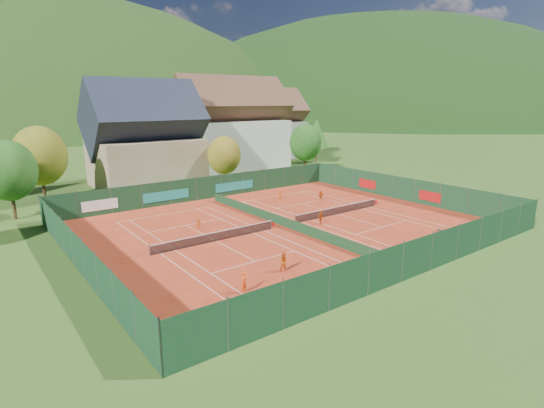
{
  "coord_description": "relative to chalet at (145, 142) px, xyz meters",
  "views": [
    {
      "loc": [
        -26.39,
        -33.16,
        12.86
      ],
      "look_at": [
        0.0,
        2.0,
        2.0
      ],
      "focal_mm": 28.0,
      "sensor_mm": 36.0,
      "label": 1
    }
  ],
  "objects": [
    {
      "name": "ground",
      "position": [
        3.0,
        -30.0,
        -6.64
      ],
      "size": [
        600.0,
        600.0,
        0.0
      ],
      "primitive_type": "plane",
      "color": "#2F541A",
      "rests_on": "ground"
    },
    {
      "name": "clay_pad",
      "position": [
        3.0,
        -30.0,
        -6.62
      ],
      "size": [
        40.0,
        32.0,
        0.01
      ],
      "primitive_type": "cube",
      "color": "#AC3119",
      "rests_on": "ground"
    },
    {
      "name": "court_markings_left",
      "position": [
        -5.0,
        -30.0,
        -6.61
      ],
      "size": [
        11.03,
        23.83,
        0.0
      ],
      "color": "white",
      "rests_on": "ground"
    },
    {
      "name": "court_markings_right",
      "position": [
        11.0,
        -30.0,
        -6.61
      ],
      "size": [
        11.03,
        23.83,
        0.0
      ],
      "color": "white",
      "rests_on": "ground"
    },
    {
      "name": "tennis_net_left",
      "position": [
        -4.85,
        -30.0,
        -6.12
      ],
      "size": [
        13.3,
        0.1,
        1.02
      ],
      "color": "#59595B",
      "rests_on": "ground"
    },
    {
      "name": "tennis_net_right",
      "position": [
        11.15,
        -30.0,
        -6.12
      ],
      "size": [
        13.3,
        0.1,
        1.02
      ],
      "color": "#59595B",
      "rests_on": "ground"
    },
    {
      "name": "court_divider",
      "position": [
        3.0,
        -30.0,
        -6.12
      ],
      "size": [
        0.03,
        28.8,
        1.0
      ],
      "color": "#14391D",
      "rests_on": "ground"
    },
    {
      "name": "fence_north",
      "position": [
        2.54,
        -14.01,
        -5.16
      ],
      "size": [
        40.0,
        0.1,
        3.0
      ],
      "color": "#13351C",
      "rests_on": "ground"
    },
    {
      "name": "fence_south",
      "position": [
        3.0,
        -46.0,
        -5.12
      ],
      "size": [
        40.0,
        0.04,
        3.0
      ],
      "color": "#13351D",
      "rests_on": "ground"
    },
    {
      "name": "fence_west",
      "position": [
        -17.0,
        -30.0,
        -5.12
      ],
      "size": [
        0.04,
        32.0,
        3.0
      ],
      "color": "#12341E",
      "rests_on": "ground"
    },
    {
      "name": "fence_east",
      "position": [
        23.0,
        -29.95,
        -5.14
      ],
      "size": [
        0.09,
        32.0,
        3.0
      ],
      "color": "#143920",
      "rests_on": "ground"
    },
    {
      "name": "chalet",
      "position": [
        0.0,
        0.0,
        0.0
      ],
      "size": [
        16.2,
        12.0,
        16.0
      ],
      "color": "tan",
      "rests_on": "ground"
    },
    {
      "name": "hotel_block_a",
      "position": [
        19.0,
        6.0,
        0.76
      ],
      "size": [
        21.6,
        11.0,
        17.25
      ],
      "color": "silver",
      "rests_on": "ground"
    },
    {
      "name": "hotel_block_b",
      "position": [
        33.0,
        14.0,
        -0.01
      ],
      "size": [
        17.28,
        10.0,
        15.5
      ],
      "color": "silver",
      "rests_on": "ground"
    },
    {
      "name": "tree_west_front",
      "position": [
        -19.0,
        -10.0,
        -1.23
      ],
      "size": [
        5.72,
        5.72,
        8.69
      ],
      "color": "#4D341B",
      "rests_on": "ground"
    },
    {
      "name": "tree_west_mid",
      "position": [
        -15.0,
        -4.0,
        -0.56
      ],
      "size": [
        6.44,
        6.44,
        9.78
      ],
      "color": "#432A18",
      "rests_on": "ground"
    },
    {
      "name": "tree_center",
      "position": [
        9.0,
        -8.0,
        -1.91
      ],
      "size": [
        5.01,
        5.01,
        7.6
      ],
      "color": "#412817",
      "rests_on": "ground"
    },
    {
      "name": "tree_east_front",
      "position": [
        27.0,
        -6.0,
        -1.23
      ],
      "size": [
        5.72,
        5.72,
        8.69
      ],
      "color": "#442B18",
      "rests_on": "ground"
    },
    {
      "name": "tree_east_mid",
      "position": [
        37.0,
        2.0,
        -0.56
      ],
      "size": [
        5.04,
        5.04,
        9.0
      ],
      "color": "#4D311B",
      "rests_on": "ground"
    },
    {
      "name": "tree_east_back",
      "position": [
        29.0,
        10.0,
        0.12
      ],
      "size": [
        7.15,
        7.15,
        10.86
      ],
      "color": "#452818",
      "rests_on": "ground"
    },
    {
      "name": "mountain_backdrop",
      "position": [
        31.54,
        203.48,
        -46.26
      ],
      "size": [
        820.0,
        530.0,
        242.0
      ],
      "color": "black",
      "rests_on": "ground"
    },
    {
      "name": "ball_hopper",
      "position": [
        13.07,
        -41.6,
        -6.07
      ],
      "size": [
        0.34,
        0.34,
        0.8
      ],
      "color": "slate",
      "rests_on": "ground"
    },
    {
      "name": "loose_ball_0",
      "position": [
        -4.35,
        -35.6,
        -6.59
      ],
      "size": [
        0.07,
        0.07,
        0.07
      ],
      "primitive_type": "sphere",
      "color": "#CCD833",
      "rests_on": "ground"
    },
    {
      "name": "loose_ball_1",
      "position": [
        10.47,
        -38.48,
        -6.59
      ],
      "size": [
        0.07,
        0.07,
        0.07
      ],
      "primitive_type": "sphere",
      "color": "#CCD833",
      "rests_on": "ground"
    },
    {
      "name": "player_left_near",
      "position": [
        -8.92,
        -40.7,
        -5.85
      ],
      "size": [
        0.67,
        0.59,
        1.55
      ],
      "primitive_type": "imported",
      "rotation": [
        0.0,
        0.0,
        0.47
      ],
      "color": "#FF5616",
      "rests_on": "ground"
    },
    {
      "name": "player_left_mid",
      "position": [
        -4.42,
        -39.45,
        -5.84
      ],
      "size": [
        0.94,
        0.86,
        1.57
      ],
      "primitive_type": "imported",
      "rotation": [
        0.0,
        0.0,
        -0.44
      ],
      "color": "#D15112",
      "rests_on": "ground"
    },
    {
      "name": "player_left_far",
      "position": [
        -4.69,
        -25.79,
        -6.01
      ],
      "size": [
        0.84,
        0.55,
        1.23
      ],
      "primitive_type": "imported",
      "rotation": [
        0.0,
        0.0,
        3.02
      ],
      "color": "#CF4712",
      "rests_on": "ground"
    },
    {
      "name": "player_right_near",
      "position": [
        6.56,
        -31.82,
        -5.85
      ],
      "size": [
        0.99,
        0.7,
        1.55
      ],
      "primitive_type": "imported",
      "rotation": [
        0.0,
        0.0,
        0.39
      ],
      "color": "#D25312",
      "rests_on": "ground"
    },
    {
      "name": "player_right_far_a",
      "position": [
        10.33,
        -19.99,
        -5.97
      ],
      "size": [
        0.76,
        0.69,
        1.31
      ],
      "primitive_type": "imported",
      "rotation": [
        0.0,
        0.0,
        3.71
      ],
      "color": "#CE5F12",
      "rests_on": "ground"
    },
    {
      "name": "player_right_far_b",
      "position": [
        14.01,
        -23.92,
        -5.95
      ],
      "size": [
        1.26,
        0.42,
        1.36
      ],
      "primitive_type": "imported",
      "rotation": [
        0.0,
        0.0,
        3.15
      ],
      "color": "#EB5C14",
      "rests_on": "ground"
    }
  ]
}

